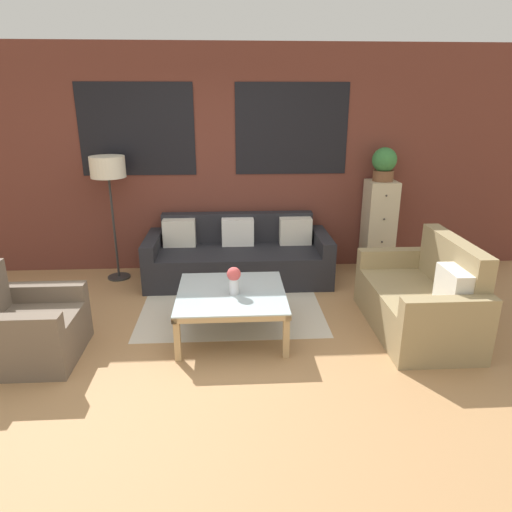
{
  "coord_description": "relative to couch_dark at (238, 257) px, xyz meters",
  "views": [
    {
      "loc": [
        0.17,
        -3.43,
        2.16
      ],
      "look_at": [
        0.44,
        1.22,
        0.55
      ],
      "focal_mm": 32.0,
      "sensor_mm": 36.0,
      "label": 1
    }
  ],
  "objects": [
    {
      "name": "ground_plane",
      "position": [
        -0.26,
        -1.95,
        -0.28
      ],
      "size": [
        16.0,
        16.0,
        0.0
      ],
      "primitive_type": "plane",
      "color": "#AD7F51"
    },
    {
      "name": "wall_back_brick",
      "position": [
        -0.26,
        0.49,
        1.13
      ],
      "size": [
        8.4,
        0.09,
        2.8
      ],
      "color": "brown",
      "rests_on": "ground_plane"
    },
    {
      "name": "rug",
      "position": [
        -0.09,
        -0.78,
        -0.28
      ],
      "size": [
        1.94,
        1.6,
        0.0
      ],
      "color": "beige",
      "rests_on": "ground_plane"
    },
    {
      "name": "couch_dark",
      "position": [
        0.0,
        0.0,
        0.0
      ],
      "size": [
        2.24,
        0.88,
        0.78
      ],
      "color": "#232328",
      "rests_on": "ground_plane"
    },
    {
      "name": "settee_vintage",
      "position": [
        1.74,
        -1.45,
        0.03
      ],
      "size": [
        0.8,
        1.43,
        0.92
      ],
      "color": "#99845B",
      "rests_on": "ground_plane"
    },
    {
      "name": "armchair_corner",
      "position": [
        -1.87,
        -1.76,
        -0.01
      ],
      "size": [
        0.8,
        0.8,
        0.84
      ],
      "color": "#6B5B4C",
      "rests_on": "ground_plane"
    },
    {
      "name": "coffee_table",
      "position": [
        -0.09,
        -1.41,
        0.09
      ],
      "size": [
        1.02,
        1.02,
        0.43
      ],
      "color": "silver",
      "rests_on": "ground_plane"
    },
    {
      "name": "floor_lamp",
      "position": [
        -1.52,
        0.12,
        1.05
      ],
      "size": [
        0.41,
        0.41,
        1.53
      ],
      "color": "#2D2D2D",
      "rests_on": "ground_plane"
    },
    {
      "name": "drawer_cabinet",
      "position": [
        1.82,
        0.22,
        0.31
      ],
      "size": [
        0.37,
        0.39,
        1.18
      ],
      "color": "#C6B793",
      "rests_on": "ground_plane"
    },
    {
      "name": "potted_plant",
      "position": [
        1.82,
        0.22,
        1.12
      ],
      "size": [
        0.3,
        0.3,
        0.41
      ],
      "color": "brown",
      "rests_on": "drawer_cabinet"
    },
    {
      "name": "flower_vase",
      "position": [
        -0.07,
        -1.46,
        0.31
      ],
      "size": [
        0.13,
        0.13,
        0.26
      ],
      "color": "silver",
      "rests_on": "coffee_table"
    }
  ]
}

